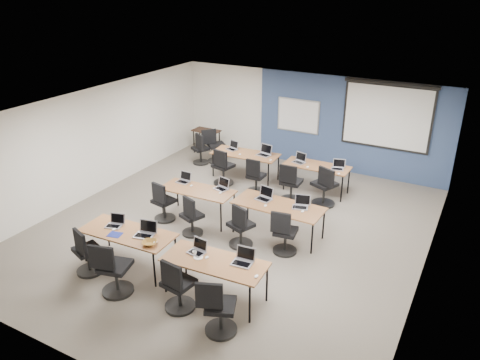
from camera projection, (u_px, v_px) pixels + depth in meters
The scene contains 58 objects.
floor at pixel (232, 228), 10.44m from camera, with size 8.00×9.00×0.02m, color #6B6354.
ceiling at pixel (231, 110), 9.36m from camera, with size 8.00×9.00×0.02m, color white.
wall_back at pixel (309, 120), 13.52m from camera, with size 8.00×0.04×2.70m, color beige.
wall_front at pixel (67, 285), 6.29m from camera, with size 8.00×0.04×2.70m, color beige.
wall_left at pixel (93, 143), 11.66m from camera, with size 0.04×9.00×2.70m, color beige.
wall_right at pixel (431, 215), 8.14m from camera, with size 0.04×9.00×2.70m, color beige.
blue_accent_panel at pixel (351, 126), 12.95m from camera, with size 5.50×0.04×2.70m, color #3D5977.
whiteboard at pixel (298, 116), 13.55m from camera, with size 1.28×0.03×0.98m.
projector_screen at pixel (387, 112), 12.26m from camera, with size 2.40×0.10×1.82m.
training_table_front_left at pixel (128, 234), 8.85m from camera, with size 1.85×0.77×0.73m.
training_table_front_right at pixel (215, 263), 7.95m from camera, with size 1.80×0.75×0.73m.
training_table_mid_left at pixel (197, 191), 10.61m from camera, with size 1.70×0.71×0.73m.
training_table_mid_right at pixel (278, 207), 9.89m from camera, with size 1.93×0.81×0.73m.
training_table_back_left at pixel (245, 155), 12.76m from camera, with size 1.82×0.76×0.73m.
training_table_back_right at pixel (317, 167), 11.96m from camera, with size 1.67×0.70×0.73m.
laptop_0 at pixel (115, 223), 9.03m from camera, with size 0.30×0.25×0.23m.
mouse_0 at pixel (114, 229), 8.90m from camera, with size 0.06×0.10×0.03m, color white.
task_chair_0 at pixel (86, 255), 8.69m from camera, with size 0.53×0.50×0.99m.
laptop_1 at pixel (145, 232), 8.70m from camera, with size 0.35×0.30×0.27m.
mouse_1 at pixel (155, 242), 8.47m from camera, with size 0.06×0.09×0.03m, color white.
task_chair_1 at pixel (113, 273), 8.13m from camera, with size 0.57×0.56×1.04m.
laptop_2 at pixel (198, 249), 8.17m from camera, with size 0.30×0.26×0.23m.
mouse_2 at pixel (207, 257), 8.01m from camera, with size 0.06×0.09×0.03m, color white.
task_chair_2 at pixel (177, 289), 7.74m from camera, with size 0.52×0.52×1.00m.
laptop_3 at pixel (243, 259), 7.86m from camera, with size 0.34×0.29×0.26m.
mouse_3 at pixel (256, 276), 7.50m from camera, with size 0.06×0.10×0.03m, color white.
task_chair_3 at pixel (218, 311), 7.22m from camera, with size 0.55×0.52×1.00m.
laptop_4 at pixel (184, 179), 10.96m from camera, with size 0.30×0.26×0.23m.
mouse_4 at pixel (191, 186), 10.75m from camera, with size 0.06×0.09×0.03m, color white.
task_chair_4 at pixel (163, 205), 10.62m from camera, with size 0.49×0.49×0.97m.
laptop_5 at pixel (222, 186), 10.61m from camera, with size 0.31×0.27×0.24m.
mouse_5 at pixel (220, 193), 10.39m from camera, with size 0.06×0.09×0.03m, color white.
task_chair_5 at pixel (191, 219), 10.01m from camera, with size 0.48×0.46×0.95m.
laptop_6 at pixel (265, 196), 10.12m from camera, with size 0.34×0.29×0.26m.
mouse_6 at pixel (265, 206), 9.82m from camera, with size 0.06×0.10×0.03m, color white.
task_chair_6 at pixel (241, 229), 9.58m from camera, with size 0.53×0.50×0.99m.
laptop_7 at pixel (301, 204), 9.76m from camera, with size 0.33×0.28×0.25m.
mouse_7 at pixel (303, 211), 9.58m from camera, with size 0.06×0.10×0.04m, color white.
task_chair_7 at pixel (284, 236), 9.35m from camera, with size 0.49×0.49×0.98m.
laptop_8 at pixel (233, 147), 13.02m from camera, with size 0.31×0.26×0.24m.
mouse_8 at pixel (240, 154), 12.64m from camera, with size 0.06×0.10×0.03m, color white.
task_chair_8 at pixel (223, 170), 12.48m from camera, with size 0.54×0.54×1.02m.
laptop_9 at pixel (265, 153), 12.62m from camera, with size 0.36×0.31×0.27m.
mouse_9 at pixel (271, 160), 12.25m from camera, with size 0.06×0.09×0.03m, color white.
task_chair_9 at pixel (255, 179), 12.01m from camera, with size 0.47×0.47×0.95m.
laptop_10 at pixel (300, 160), 12.12m from camera, with size 0.32×0.27×0.24m.
mouse_10 at pixel (308, 167), 11.81m from camera, with size 0.06×0.09×0.03m, color white.
task_chair_10 at pixel (290, 186), 11.51m from camera, with size 0.54×0.54×1.02m.
laptop_11 at pixel (338, 167), 11.70m from camera, with size 0.31×0.26×0.24m.
mouse_11 at pixel (339, 174), 11.41m from camera, with size 0.06×0.09×0.03m, color white.
task_chair_11 at pixel (324, 189), 11.31m from camera, with size 0.61×0.57×1.05m.
blue_mousepad at pixel (115, 235), 8.73m from camera, with size 0.25×0.21×0.01m, color navy.
snack_bowl at pixel (149, 243), 8.40m from camera, with size 0.33×0.33×0.08m, color brown.
snack_plate at pixel (198, 257), 8.02m from camera, with size 0.16×0.16×0.01m, color white.
coffee_cup at pixel (195, 253), 8.07m from camera, with size 0.06×0.06×0.06m, color white.
utility_table at pixel (206, 133), 14.65m from camera, with size 0.85×0.47×0.75m.
spare_chair_a at pixel (215, 148), 14.01m from camera, with size 0.67×0.55×1.03m.
spare_chair_b at pixel (200, 151), 13.86m from camera, with size 0.53×0.48×0.97m.
Camera 1 is at (4.54, -7.93, 5.16)m, focal length 35.00 mm.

